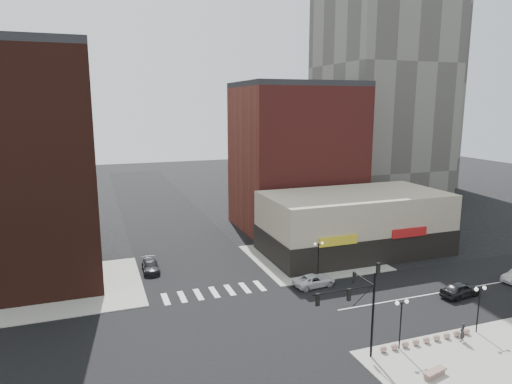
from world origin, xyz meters
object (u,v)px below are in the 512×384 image
street_lamp_se_a (401,312)px  white_suv (314,280)px  street_lamp_se_b (479,298)px  dark_sedan_east (460,290)px  stone_bench (435,373)px  street_lamp_ne (319,251)px  traffic_signal (360,298)px  pedestrian (462,332)px  dark_sedan_north (151,266)px

street_lamp_se_a → white_suv: (-0.43, 14.12, -2.64)m
street_lamp_se_b → dark_sedan_east: bearing=55.9°
stone_bench → street_lamp_ne: bearing=74.2°
street_lamp_ne → white_suv: street_lamp_ne is taller
traffic_signal → pedestrian: size_ratio=4.67×
traffic_signal → dark_sedan_north: bearing=117.7°
traffic_signal → street_lamp_se_b: traffic_signal is taller
street_lamp_se_b → dark_sedan_east: (4.43, 6.54, -2.52)m
dark_sedan_east → pedestrian: size_ratio=2.70×
street_lamp_se_b → street_lamp_ne: size_ratio=1.00×
traffic_signal → dark_sedan_east: 17.90m
street_lamp_se_b → dark_sedan_north: bearing=134.9°
street_lamp_se_a → street_lamp_se_b: bearing=0.0°
dark_sedan_north → pedestrian: pedestrian is taller
street_lamp_se_a → stone_bench: bearing=-89.5°
street_lamp_se_a → street_lamp_se_b: size_ratio=1.00×
dark_sedan_east → dark_sedan_north: (-29.04, 18.14, -0.10)m
street_lamp_se_b → white_suv: street_lamp_se_b is taller
street_lamp_se_a → dark_sedan_east: bearing=27.7°
white_suv → dark_sedan_east: bearing=-126.7°
white_suv → street_lamp_se_b: bearing=-155.3°
street_lamp_se_a → traffic_signal: bearing=177.4°
dark_sedan_east → dark_sedan_north: size_ratio=0.98×
dark_sedan_north → stone_bench: size_ratio=2.19×
street_lamp_ne → dark_sedan_east: street_lamp_ne is taller
traffic_signal → stone_bench: size_ratio=3.69×
traffic_signal → street_lamp_se_b: 11.88m
street_lamp_se_b → stone_bench: street_lamp_se_b is taller
dark_sedan_north → pedestrian: bearing=-47.6°
street_lamp_se_a → street_lamp_se_b: (8.00, 0.00, 0.00)m
street_lamp_se_a → street_lamp_se_b: same height
street_lamp_ne → white_suv: 3.54m
dark_sedan_east → dark_sedan_north: dark_sedan_east is taller
dark_sedan_east → dark_sedan_north: 34.24m
traffic_signal → street_lamp_se_a: size_ratio=1.87×
white_suv → stone_bench: bearing=175.3°
traffic_signal → dark_sedan_east: size_ratio=1.73×
street_lamp_ne → street_lamp_se_a: bearing=-93.6°
traffic_signal → street_lamp_ne: size_ratio=1.87×
street_lamp_ne → dark_sedan_east: (11.43, -9.46, -2.52)m
traffic_signal → street_lamp_ne: 16.62m
street_lamp_se_b → street_lamp_se_a: bearing=180.0°
street_lamp_se_b → dark_sedan_north: 34.95m
pedestrian → dark_sedan_east: bearing=-153.0°
dark_sedan_east → dark_sedan_north: bearing=51.1°
dark_sedan_north → stone_bench: (16.65, -28.70, -0.30)m
street_lamp_ne → pedestrian: street_lamp_ne is taller
street_lamp_se_a → pedestrian: size_ratio=2.50×
pedestrian → street_lamp_ne: bearing=-94.7°
white_suv → pedestrian: bearing=-164.0°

